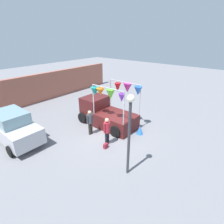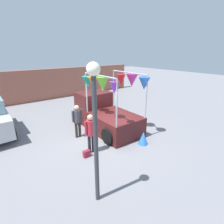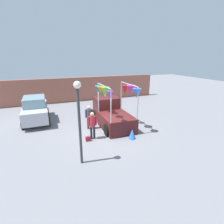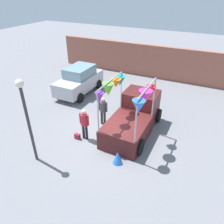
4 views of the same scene
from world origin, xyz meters
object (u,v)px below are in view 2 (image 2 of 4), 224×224
(person_vendor, at_px, (77,118))
(person_customer, at_px, (91,130))
(vendor_truck, at_px, (104,111))
(handbag, at_px, (87,154))
(folded_kite_bundle_azure, at_px, (143,138))
(street_lamp, at_px, (95,118))

(person_vendor, bearing_deg, person_customer, -96.87)
(vendor_truck, height_order, handbag, vendor_truck)
(person_customer, bearing_deg, person_vendor, 83.13)
(person_customer, bearing_deg, handbag, -150.26)
(handbag, distance_m, folded_kite_bundle_azure, 2.64)
(street_lamp, distance_m, folded_kite_bundle_azure, 4.24)
(handbag, height_order, street_lamp, street_lamp)
(street_lamp, bearing_deg, person_customer, 62.81)
(person_customer, distance_m, handbag, 0.96)
(person_customer, bearing_deg, folded_kite_bundle_azure, -21.73)
(person_vendor, distance_m, street_lamp, 4.32)
(handbag, relative_size, folded_kite_bundle_azure, 0.47)
(vendor_truck, bearing_deg, person_vendor, -172.00)
(vendor_truck, distance_m, street_lamp, 5.32)
(vendor_truck, height_order, street_lamp, street_lamp)
(person_customer, xyz_separation_m, street_lamp, (-1.16, -2.25, 1.49))
(street_lamp, bearing_deg, folded_kite_bundle_azure, 22.26)
(vendor_truck, xyz_separation_m, handbag, (-2.24, -2.01, -0.78))
(vendor_truck, height_order, person_vendor, vendor_truck)
(street_lamp, xyz_separation_m, folded_kite_bundle_azure, (3.35, 1.37, -2.20))
(handbag, distance_m, street_lamp, 3.23)
(person_vendor, relative_size, folded_kite_bundle_azure, 2.73)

